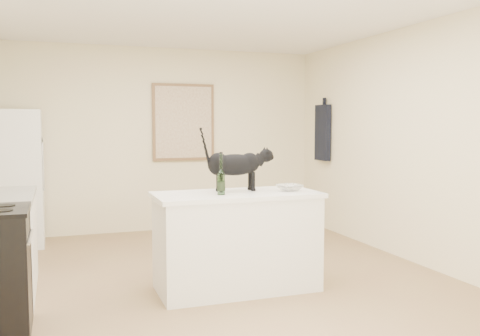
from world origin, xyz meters
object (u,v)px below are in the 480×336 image
fridge (14,178)px  black_cat (235,168)px  wine_bottle (221,176)px  glass_bowl (289,188)px

fridge → black_cat: (2.07, -2.44, 0.27)m
fridge → black_cat: size_ratio=2.70×
black_cat → wine_bottle: bearing=-134.5°
black_cat → wine_bottle: size_ratio=1.90×
fridge → wine_bottle: bearing=-54.6°
black_cat → wine_bottle: 0.28m
wine_bottle → glass_bowl: bearing=3.2°
black_cat → glass_bowl: black_cat is taller
wine_bottle → glass_bowl: size_ratio=1.37×
fridge → glass_bowl: bearing=-45.5°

